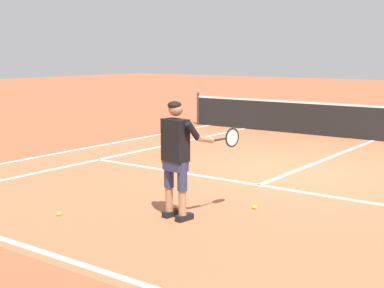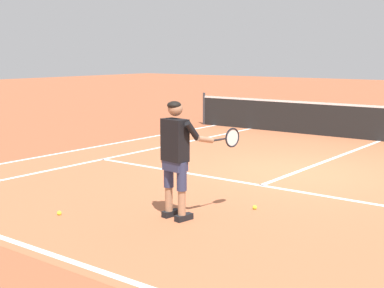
% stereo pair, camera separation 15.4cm
% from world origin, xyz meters
% --- Properties ---
extents(ground_plane, '(80.00, 80.00, 0.00)m').
position_xyz_m(ground_plane, '(0.00, 0.00, 0.00)').
color(ground_plane, '#9E5133').
extents(court_inner_surface, '(10.98, 11.33, 0.00)m').
position_xyz_m(court_inner_surface, '(0.00, -0.48, 0.00)').
color(court_inner_surface, '#B2603D').
rests_on(court_inner_surface, ground).
extents(line_baseline, '(10.98, 0.10, 0.01)m').
position_xyz_m(line_baseline, '(0.00, -5.95, 0.00)').
color(line_baseline, white).
rests_on(line_baseline, ground).
extents(line_service, '(8.23, 0.10, 0.01)m').
position_xyz_m(line_service, '(0.00, -1.41, 0.00)').
color(line_service, white).
rests_on(line_service, ground).
extents(line_centre_service, '(0.10, 6.40, 0.01)m').
position_xyz_m(line_centre_service, '(0.00, 1.79, 0.00)').
color(line_centre_service, white).
rests_on(line_centre_service, ground).
extents(line_singles_left, '(0.10, 10.93, 0.01)m').
position_xyz_m(line_singles_left, '(-4.12, -0.48, 0.00)').
color(line_singles_left, white).
rests_on(line_singles_left, ground).
extents(line_doubles_left, '(0.10, 10.93, 0.01)m').
position_xyz_m(line_doubles_left, '(-5.49, -0.48, 0.00)').
color(line_doubles_left, white).
rests_on(line_doubles_left, ground).
extents(tennis_net, '(11.96, 0.08, 1.07)m').
position_xyz_m(tennis_net, '(0.00, 4.99, 0.50)').
color(tennis_net, '#333338').
rests_on(tennis_net, ground).
extents(tennis_player, '(0.77, 1.08, 1.71)m').
position_xyz_m(tennis_player, '(0.05, -3.91, 0.99)').
color(tennis_player, black).
rests_on(tennis_player, ground).
extents(tennis_ball_near_feet, '(0.07, 0.07, 0.07)m').
position_xyz_m(tennis_ball_near_feet, '(0.71, -2.81, 0.03)').
color(tennis_ball_near_feet, '#CCE02D').
rests_on(tennis_ball_near_feet, ground).
extents(tennis_ball_by_baseline, '(0.07, 0.07, 0.07)m').
position_xyz_m(tennis_ball_by_baseline, '(-1.44, -4.84, 0.03)').
color(tennis_ball_by_baseline, '#CCE02D').
rests_on(tennis_ball_by_baseline, ground).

